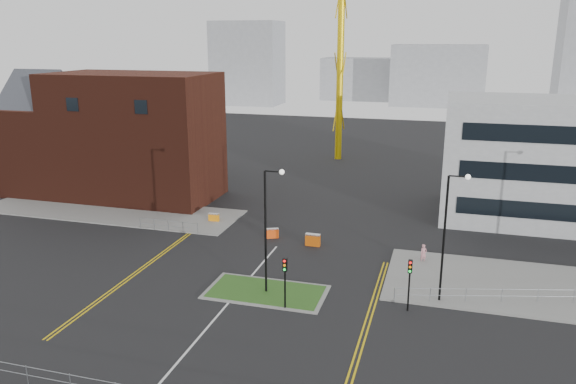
{
  "coord_description": "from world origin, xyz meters",
  "views": [
    {
      "loc": [
        13.72,
        -27.1,
        17.7
      ],
      "look_at": [
        0.99,
        17.19,
        5.0
      ],
      "focal_mm": 35.0,
      "sensor_mm": 36.0,
      "label": 1
    }
  ],
  "objects": [
    {
      "name": "yellow_left_a",
      "position": [
        -9.0,
        10.0,
        0.01
      ],
      "size": [
        0.12,
        24.0,
        0.01
      ],
      "primitive_type": "cube",
      "color": "gold",
      "rests_on": "ground"
    },
    {
      "name": "skyline_d",
      "position": [
        -8.0,
        140.0,
        6.0
      ],
      "size": [
        30.0,
        12.0,
        12.0
      ],
      "primitive_type": "cube",
      "color": "gray",
      "rests_on": "ground"
    },
    {
      "name": "skyline_a",
      "position": [
        -40.0,
        120.0,
        11.0
      ],
      "size": [
        18.0,
        12.0,
        22.0
      ],
      "primitive_type": "cube",
      "color": "gray",
      "rests_on": "ground"
    },
    {
      "name": "traffic_light_right",
      "position": [
        12.0,
        7.98,
        2.57
      ],
      "size": [
        0.28,
        0.33,
        3.65
      ],
      "color": "black",
      "rests_on": "ground"
    },
    {
      "name": "barrier_mid",
      "position": [
        3.0,
        18.09,
        0.59
      ],
      "size": [
        1.3,
        0.45,
        1.09
      ],
      "color": "#CA510B",
      "rests_on": "ground"
    },
    {
      "name": "barrier_right",
      "position": [
        -1.0,
        19.01,
        0.5
      ],
      "size": [
        1.14,
        0.78,
        0.91
      ],
      "color": "#FF4E0E",
      "rests_on": "ground"
    },
    {
      "name": "barrier_left",
      "position": [
        -8.0,
        21.79,
        0.48
      ],
      "size": [
        1.06,
        0.38,
        0.88
      ],
      "color": "orange",
      "rests_on": "ground"
    },
    {
      "name": "streetlamp_island",
      "position": [
        2.22,
        8.0,
        5.41
      ],
      "size": [
        1.46,
        0.36,
        9.18
      ],
      "color": "black",
      "rests_on": "ground"
    },
    {
      "name": "traffic_light_island",
      "position": [
        4.0,
        5.98,
        2.57
      ],
      "size": [
        0.28,
        0.33,
        3.65
      ],
      "color": "black",
      "rests_on": "ground"
    },
    {
      "name": "yellow_right_b",
      "position": [
        9.8,
        6.0,
        0.01
      ],
      "size": [
        0.12,
        20.0,
        0.01
      ],
      "primitive_type": "cube",
      "color": "gold",
      "rests_on": "ground"
    },
    {
      "name": "grass_island",
      "position": [
        2.0,
        8.0,
        0.06
      ],
      "size": [
        8.0,
        4.0,
        0.12
      ],
      "primitive_type": "cube",
      "color": "#264918",
      "rests_on": "ground"
    },
    {
      "name": "centre_line",
      "position": [
        0.0,
        2.0,
        0.01
      ],
      "size": [
        0.15,
        30.0,
        0.01
      ],
      "primitive_type": "cube",
      "color": "silver",
      "rests_on": "ground"
    },
    {
      "name": "brick_building",
      "position": [
        -22.97,
        28.0,
        6.85
      ],
      "size": [
        24.2,
        10.07,
        14.24
      ],
      "color": "#3F180F",
      "rests_on": "ground"
    },
    {
      "name": "railing_right",
      "position": [
        20.5,
        11.5,
        0.78
      ],
      "size": [
        19.05,
        5.05,
        1.1
      ],
      "color": "gray",
      "rests_on": "ground"
    },
    {
      "name": "railing_left",
      "position": [
        -11.0,
        18.0,
        0.74
      ],
      "size": [
        6.05,
        0.05,
        1.1
      ],
      "color": "gray",
      "rests_on": "ground"
    },
    {
      "name": "island_kerb",
      "position": [
        2.0,
        8.0,
        0.04
      ],
      "size": [
        8.6,
        4.6,
        0.08
      ],
      "primitive_type": "cube",
      "color": "slate",
      "rests_on": "ground"
    },
    {
      "name": "streetlamp_right_near",
      "position": [
        14.22,
        10.0,
        5.41
      ],
      "size": [
        1.46,
        0.36,
        9.18
      ],
      "color": "black",
      "rests_on": "ground"
    },
    {
      "name": "ground",
      "position": [
        0.0,
        0.0,
        0.0
      ],
      "size": [
        200.0,
        200.0,
        0.0
      ],
      "primitive_type": "plane",
      "color": "black",
      "rests_on": "ground"
    },
    {
      "name": "yellow_right_a",
      "position": [
        9.5,
        6.0,
        0.01
      ],
      "size": [
        0.12,
        20.0,
        0.01
      ],
      "primitive_type": "cube",
      "color": "gold",
      "rests_on": "ground"
    },
    {
      "name": "pavement_left",
      "position": [
        -20.0,
        22.0,
        0.06
      ],
      "size": [
        28.0,
        8.0,
        0.12
      ],
      "primitive_type": "cube",
      "color": "slate",
      "rests_on": "ground"
    },
    {
      "name": "yellow_left_b",
      "position": [
        -8.7,
        10.0,
        0.01
      ],
      "size": [
        0.12,
        24.0,
        0.01
      ],
      "primitive_type": "cube",
      "color": "gold",
      "rests_on": "ground"
    },
    {
      "name": "pedestrian",
      "position": [
        12.56,
        16.84,
        0.78
      ],
      "size": [
        0.68,
        0.62,
        1.56
      ],
      "primitive_type": "imported",
      "rotation": [
        0.0,
        0.0,
        0.58
      ],
      "color": "#D0868F",
      "rests_on": "ground"
    },
    {
      "name": "skyline_b",
      "position": [
        10.0,
        130.0,
        8.0
      ],
      "size": [
        24.0,
        12.0,
        16.0
      ],
      "primitive_type": "cube",
      "color": "gray",
      "rests_on": "ground"
    },
    {
      "name": "pavement_right",
      "position": [
        22.0,
        14.0,
        0.06
      ],
      "size": [
        24.0,
        10.0,
        0.12
      ],
      "primitive_type": "cube",
      "color": "slate",
      "rests_on": "ground"
    }
  ]
}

